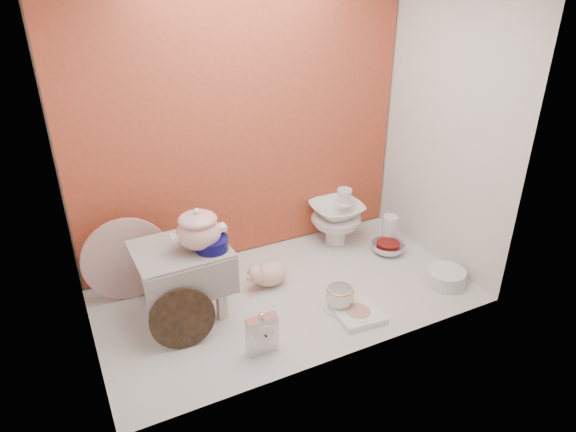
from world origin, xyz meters
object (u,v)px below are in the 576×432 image
soup_tureen (198,229)px  blue_white_vase (164,270)px  mantel_clock (262,333)px  step_stool (183,281)px  dinner_plate_stack (446,277)px  plush_pig (270,274)px  floral_platter (127,259)px  crystal_bowl (388,248)px  gold_rim_teacup (340,297)px  porcelain_tower (336,216)px

soup_tureen → blue_white_vase: bearing=113.4°
mantel_clock → step_stool: bearing=116.7°
dinner_plate_stack → step_stool: bearing=164.2°
step_stool → plush_pig: size_ratio=1.79×
floral_platter → mantel_clock: bearing=-57.6°
step_stool → crystal_bowl: 1.18m
gold_rim_teacup → floral_platter: bearing=147.8°
crystal_bowl → blue_white_vase: bearing=170.4°
soup_tureen → dinner_plate_stack: bearing=-14.9°
plush_pig → porcelain_tower: bearing=38.1°
soup_tureen → crystal_bowl: soup_tureen is taller
soup_tureen → dinner_plate_stack: (1.17, -0.31, -0.41)m
porcelain_tower → gold_rim_teacup: bearing=-119.4°
plush_pig → crystal_bowl: 0.72m
gold_rim_teacup → dinner_plate_stack: bearing=-5.8°
floral_platter → plush_pig: (0.65, -0.22, -0.14)m
porcelain_tower → dinner_plate_stack: bearing=-65.1°
crystal_bowl → porcelain_tower: size_ratio=0.56×
dinner_plate_stack → blue_white_vase: bearing=155.7°
floral_platter → dinner_plate_stack: size_ratio=1.97×
step_stool → blue_white_vase: bearing=97.9°
soup_tureen → crystal_bowl: bearing=3.4°
soup_tureen → floral_platter: size_ratio=0.57×
crystal_bowl → gold_rim_teacup: bearing=-148.2°
step_stool → gold_rim_teacup: (0.66, -0.30, -0.11)m
floral_platter → crystal_bowl: (1.37, -0.22, -0.18)m
mantel_clock → porcelain_tower: porcelain_tower is taller
crystal_bowl → dinner_plate_stack: bearing=-77.6°
plush_pig → crystal_bowl: plush_pig is taller
soup_tureen → porcelain_tower: bearing=18.7°
mantel_clock → dinner_plate_stack: size_ratio=0.92×
crystal_bowl → porcelain_tower: 0.34m
blue_white_vase → soup_tureen: bearing=-66.6°
soup_tureen → floral_platter: bearing=134.2°
blue_white_vase → mantel_clock: blue_white_vase is taller
soup_tureen → dinner_plate_stack: 1.28m
blue_white_vase → porcelain_tower: porcelain_tower is taller
gold_rim_teacup → crystal_bowl: 0.60m
step_stool → porcelain_tower: 1.00m
dinner_plate_stack → porcelain_tower: size_ratio=0.64×
crystal_bowl → step_stool: bearing=-178.9°
porcelain_tower → mantel_clock: bearing=-138.8°
plush_pig → porcelain_tower: size_ratio=0.68×
blue_white_vase → gold_rim_teacup: blue_white_vase is taller
blue_white_vase → crystal_bowl: (1.21, -0.20, -0.08)m
step_stool → plush_pig: 0.46m
gold_rim_teacup → crystal_bowl: size_ratio=0.71×
step_stool → plush_pig: (0.45, 0.03, -0.11)m
blue_white_vase → porcelain_tower: bearing=1.7°
dinner_plate_stack → porcelain_tower: bearing=114.9°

